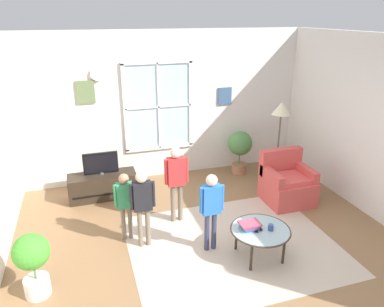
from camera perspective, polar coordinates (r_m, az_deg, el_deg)
name	(u,v)px	position (r m, az deg, el deg)	size (l,w,h in m)	color
ground_plane	(217,254)	(5.14, 3.93, -15.50)	(6.00, 6.15, 0.02)	olive
back_wall	(165,106)	(7.03, -4.24, 7.47)	(5.40, 0.17, 2.79)	silver
area_rug	(232,244)	(5.32, 6.35, -13.99)	(2.85, 2.35, 0.01)	#C6B29E
tv_stand	(103,186)	(6.60, -13.80, -4.95)	(1.16, 0.44, 0.44)	#2D2319
television	(101,163)	(6.42, -14.13, -1.50)	(0.59, 0.08, 0.40)	#4C4C4C
armchair	(287,184)	(6.45, 14.61, -4.58)	(0.76, 0.74, 0.87)	#D14C47
coffee_table	(260,231)	(4.94, 10.66, -11.83)	(0.80, 0.80, 0.42)	#99B2B7
book_stack	(250,226)	(4.88, 9.01, -11.10)	(0.27, 0.20, 0.09)	#54B1C2
cup	(271,227)	(4.91, 12.25, -11.25)	(0.07, 0.07, 0.08)	#334C8C
remote_near_books	(258,227)	(4.94, 10.37, -11.32)	(0.04, 0.14, 0.02)	black
remote_near_cup	(256,229)	(4.90, 9.97, -11.59)	(0.04, 0.14, 0.02)	black
person_green_shirt	(125,199)	(5.17, -10.43, -7.04)	(0.31, 0.14, 1.02)	#726656
person_black_shirt	(143,200)	(4.95, -7.76, -7.31)	(0.34, 0.15, 1.13)	#726656
person_blue_shirt	(211,204)	(4.84, 3.03, -7.90)	(0.34, 0.15, 1.13)	#333851
person_red_shirt	(176,176)	(5.48, -2.49, -3.52)	(0.37, 0.17, 1.23)	#726656
potted_plant_by_window	(240,147)	(7.30, 7.51, 1.06)	(0.48, 0.48, 0.88)	#9E6B4C
potted_plant_corner	(32,259)	(4.59, -23.74, -14.96)	(0.41, 0.41, 0.79)	silver
floor_lamp	(281,117)	(6.55, 13.74, 5.57)	(0.32, 0.32, 1.63)	black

